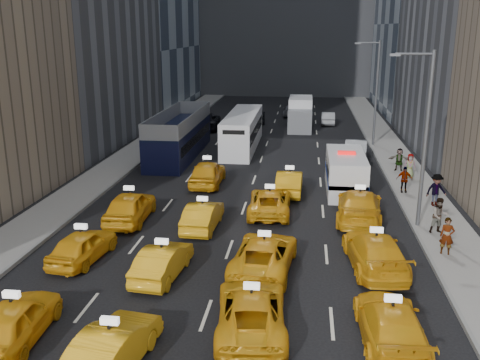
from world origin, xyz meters
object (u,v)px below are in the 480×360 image
Objects in this scene: nypd_van at (345,173)px; double_decker at (180,134)px; box_truck at (300,114)px; pedestrian_0 at (447,236)px; city_bus at (243,131)px.

double_decker is at bearing 144.46° from nypd_van.
box_truck is at bearing 95.73° from nypd_van.
pedestrian_0 is at bearing -69.92° from box_truck.
double_decker is 24.35m from pedestrian_0.
double_decker is 5.92m from city_bus.
double_decker is at bearing -146.27° from city_bus.
city_bus is at bearing 132.12° from pedestrian_0.
double_decker is 1.75× the size of box_truck.
nypd_van is 3.57× the size of pedestrian_0.
pedestrian_0 is (11.79, -21.57, -0.47)m from city_bus.
nypd_van is at bearing 125.00° from pedestrian_0.
nypd_van is 15.04m from double_decker.
box_truck is at bearing 59.80° from city_bus.
box_truck is 32.17m from pedestrian_0.
city_bus reaches higher than nypd_van.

